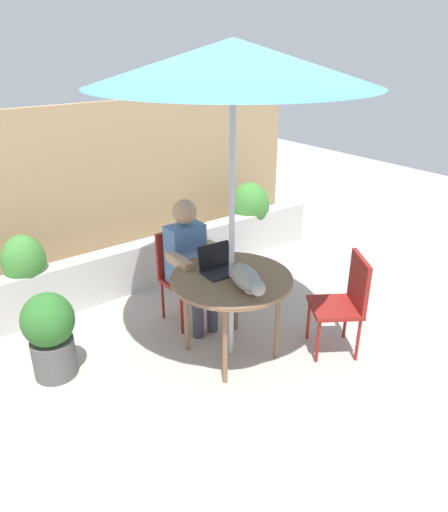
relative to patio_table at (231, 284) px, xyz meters
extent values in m
plane|color=#ADA399|center=(0.00, 0.00, -0.68)|extent=(14.00, 14.00, 0.00)
cube|color=tan|center=(0.00, 2.33, 0.26)|extent=(5.23, 0.08, 1.88)
cube|color=beige|center=(0.00, 1.56, -0.42)|extent=(4.71, 0.20, 0.51)
cylinder|color=brown|center=(0.00, 0.00, 0.05)|extent=(0.99, 0.99, 0.03)
cylinder|color=brown|center=(0.27, 0.27, -0.32)|extent=(0.04, 0.04, 0.71)
cylinder|color=brown|center=(-0.27, 0.27, -0.32)|extent=(0.04, 0.04, 0.71)
cylinder|color=brown|center=(-0.27, -0.27, -0.32)|extent=(0.04, 0.04, 0.71)
cylinder|color=brown|center=(0.27, -0.27, -0.32)|extent=(0.04, 0.04, 0.71)
cylinder|color=#B7B7BC|center=(0.00, 0.00, 0.49)|extent=(0.04, 0.04, 2.33)
cone|color=#33668C|center=(0.00, 0.00, 1.67)|extent=(2.02, 2.02, 0.30)
sphere|color=#B7B7BC|center=(0.00, 0.00, 1.69)|extent=(0.06, 0.06, 0.06)
cube|color=maroon|center=(0.00, 0.68, -0.26)|extent=(0.40, 0.40, 0.04)
cube|color=maroon|center=(0.00, 0.86, -0.02)|extent=(0.40, 0.04, 0.44)
cylinder|color=maroon|center=(0.17, 0.85, -0.48)|extent=(0.03, 0.03, 0.40)
cylinder|color=maroon|center=(-0.17, 0.85, -0.48)|extent=(0.03, 0.03, 0.40)
cylinder|color=maroon|center=(-0.17, 0.51, -0.48)|extent=(0.03, 0.03, 0.40)
cylinder|color=maroon|center=(0.17, 0.51, -0.48)|extent=(0.03, 0.03, 0.40)
cube|color=maroon|center=(0.74, -0.48, -0.26)|extent=(0.55, 0.55, 0.04)
cube|color=maroon|center=(0.89, -0.58, -0.02)|extent=(0.25, 0.35, 0.44)
cylinder|color=maroon|center=(0.78, -0.72, -0.48)|extent=(0.03, 0.03, 0.40)
cylinder|color=maroon|center=(0.97, -0.43, -0.48)|extent=(0.03, 0.03, 0.40)
cylinder|color=maroon|center=(0.69, -0.25, -0.48)|extent=(0.03, 0.03, 0.40)
cylinder|color=maroon|center=(0.50, -0.53, -0.48)|extent=(0.03, 0.03, 0.40)
cube|color=#4C72A5|center=(0.00, 0.68, 0.03)|extent=(0.34, 0.20, 0.54)
sphere|color=tan|center=(0.00, 0.67, 0.43)|extent=(0.22, 0.22, 0.22)
cube|color=#383842|center=(-0.08, 0.53, -0.19)|extent=(0.12, 0.30, 0.12)
cylinder|color=#383842|center=(-0.08, 0.38, -0.46)|extent=(0.10, 0.10, 0.44)
cube|color=#383842|center=(0.08, 0.53, -0.19)|extent=(0.12, 0.30, 0.12)
cylinder|color=#383842|center=(0.08, 0.38, -0.46)|extent=(0.10, 0.10, 0.44)
cube|color=tan|center=(-0.20, 0.46, 0.08)|extent=(0.08, 0.32, 0.08)
cube|color=tan|center=(0.20, 0.46, 0.08)|extent=(0.08, 0.32, 0.08)
cube|color=black|center=(-0.02, 0.11, 0.07)|extent=(0.31, 0.24, 0.02)
cube|color=black|center=(-0.01, 0.21, 0.18)|extent=(0.30, 0.08, 0.20)
cube|color=black|center=(-0.01, 0.22, 0.18)|extent=(0.30, 0.08, 0.20)
ellipsoid|color=gray|center=(-0.02, -0.21, 0.15)|extent=(0.30, 0.44, 0.17)
sphere|color=gray|center=(-0.09, -0.42, 0.17)|extent=(0.11, 0.11, 0.11)
ellipsoid|color=white|center=(-0.05, -0.31, 0.11)|extent=(0.15, 0.15, 0.09)
cylinder|color=gray|center=(0.08, 0.06, 0.09)|extent=(0.09, 0.18, 0.04)
cone|color=gray|center=(-0.12, -0.41, 0.22)|extent=(0.04, 0.04, 0.03)
cone|color=gray|center=(-0.06, -0.43, 0.22)|extent=(0.04, 0.04, 0.03)
cylinder|color=#9E5138|center=(1.61, 1.69, -0.53)|extent=(0.39, 0.39, 0.29)
ellipsoid|color=#3D7F33|center=(1.61, 1.69, -0.12)|extent=(0.50, 0.50, 0.61)
cylinder|color=#9E5138|center=(-1.17, 1.64, -0.49)|extent=(0.33, 0.33, 0.38)
ellipsoid|color=#3D7F33|center=(-1.17, 1.64, -0.08)|extent=(0.40, 0.40, 0.51)
cylinder|color=#595654|center=(-1.30, 0.64, -0.51)|extent=(0.34, 0.34, 0.33)
ellipsoid|color=#2D6B28|center=(-1.30, 0.64, -0.16)|extent=(0.41, 0.41, 0.44)
camera|label=1|loc=(-2.11, -2.69, 1.82)|focal=33.47mm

